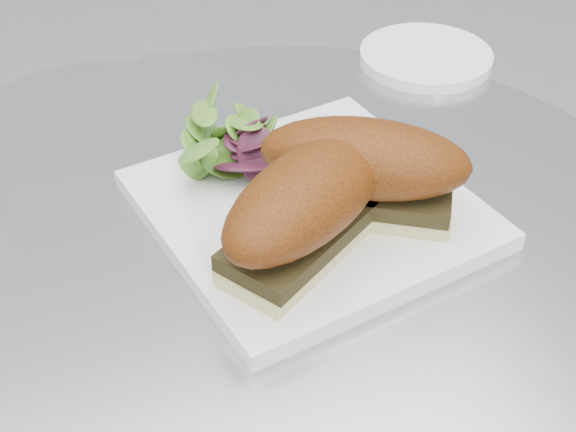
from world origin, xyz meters
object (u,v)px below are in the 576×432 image
Objects in this scene: saucer at (426,57)px; sandwich_right at (364,167)px; sandwich_left at (307,206)px; plate at (310,209)px.

sandwich_right is at bearing -130.61° from saucer.
sandwich_right is (0.06, 0.03, 0.00)m from sandwich_left.
sandwich_left is 0.36m from saucer.
saucer is (0.26, 0.25, -0.05)m from sandwich_left.
plate reaches higher than saucer.
plate is 1.32× the size of sandwich_left.
sandwich_left is at bearing -116.63° from plate.
sandwich_left is (-0.03, -0.05, 0.05)m from plate.
plate is 1.70× the size of saucer.
sandwich_right is at bearing -6.38° from sandwich_left.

